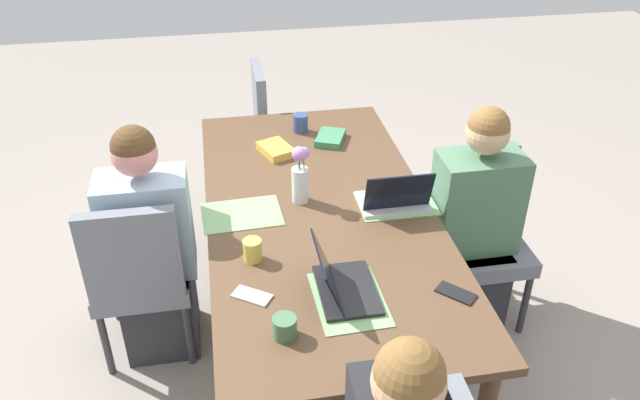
{
  "coord_description": "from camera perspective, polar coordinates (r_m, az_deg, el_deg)",
  "views": [
    {
      "loc": [
        -2.44,
        0.43,
        2.34
      ],
      "look_at": [
        0.0,
        0.0,
        0.77
      ],
      "focal_mm": 35.77,
      "sensor_mm": 36.0,
      "label": 1
    }
  ],
  "objects": [
    {
      "name": "laptop_head_left_left_far",
      "position": [
        2.46,
        1.83,
        -7.55
      ],
      "size": [
        0.32,
        0.22,
        0.2
      ],
      "color": "black",
      "rests_on": "dining_table"
    },
    {
      "name": "laptop_near_left_near",
      "position": [
        2.97,
        6.67,
        0.09
      ],
      "size": [
        0.22,
        0.32,
        0.21
      ],
      "color": "silver",
      "rests_on": "dining_table"
    },
    {
      "name": "person_near_left_near",
      "position": [
        3.24,
        13.46,
        -2.81
      ],
      "size": [
        0.36,
        0.4,
        1.19
      ],
      "color": "#2D2D33",
      "rests_on": "ground_plane"
    },
    {
      "name": "chair_far_left_mid",
      "position": [
        3.06,
        -15.89,
        -6.19
      ],
      "size": [
        0.44,
        0.44,
        0.9
      ],
      "color": "slate",
      "rests_on": "ground_plane"
    },
    {
      "name": "person_far_left_mid",
      "position": [
        3.09,
        -14.78,
        -4.85
      ],
      "size": [
        0.36,
        0.4,
        1.19
      ],
      "color": "#2D2D33",
      "rests_on": "ground_plane"
    },
    {
      "name": "placemat_head_left_left_far",
      "position": [
        2.46,
        2.54,
        -8.86
      ],
      "size": [
        0.37,
        0.27,
        0.0
      ],
      "primitive_type": "cube",
      "rotation": [
        0.0,
        0.0,
        0.03
      ],
      "color": "#7FAD70",
      "rests_on": "dining_table"
    },
    {
      "name": "book_red_cover",
      "position": [
        3.55,
        0.93,
        5.56
      ],
      "size": [
        0.24,
        0.21,
        0.04
      ],
      "primitive_type": "cube",
      "rotation": [
        0.0,
        0.0,
        -0.39
      ],
      "color": "#3D7F56",
      "rests_on": "dining_table"
    },
    {
      "name": "placemat_far_left_mid",
      "position": [
        2.94,
        -7.01,
        -1.27
      ],
      "size": [
        0.28,
        0.37,
        0.0
      ],
      "primitive_type": "cube",
      "rotation": [
        0.0,
        0.0,
        -1.52
      ],
      "color": "#7FAD70",
      "rests_on": "dining_table"
    },
    {
      "name": "phone_silver",
      "position": [
        2.48,
        -6.09,
        -8.53
      ],
      "size": [
        0.14,
        0.16,
        0.01
      ],
      "primitive_type": "cube",
      "rotation": [
        0.0,
        0.0,
        0.97
      ],
      "color": "silver",
      "rests_on": "dining_table"
    },
    {
      "name": "book_blue_cover",
      "position": [
        3.43,
        -3.97,
        4.52
      ],
      "size": [
        0.24,
        0.2,
        0.04
      ],
      "primitive_type": "cube",
      "rotation": [
        0.0,
        0.0,
        0.38
      ],
      "color": "gold",
      "rests_on": "dining_table"
    },
    {
      "name": "coffee_mug_centre_left",
      "position": [
        3.65,
        -1.76,
        6.89
      ],
      "size": [
        0.08,
        0.08,
        0.1
      ],
      "primitive_type": "cylinder",
      "color": "#33477A",
      "rests_on": "dining_table"
    },
    {
      "name": "placemat_near_left_near",
      "position": [
        3.02,
        6.84,
        -0.31
      ],
      "size": [
        0.26,
        0.36,
        0.0
      ],
      "primitive_type": "cube",
      "rotation": [
        0.0,
        0.0,
        1.57
      ],
      "color": "#7FAD70",
      "rests_on": "dining_table"
    },
    {
      "name": "flower_vase",
      "position": [
        2.94,
        -1.8,
        2.59
      ],
      "size": [
        0.09,
        0.09,
        0.29
      ],
      "color": "silver",
      "rests_on": "dining_table"
    },
    {
      "name": "dining_table",
      "position": [
        3.0,
        -0.0,
        -1.88
      ],
      "size": [
        2.17,
        1.04,
        0.72
      ],
      "color": "brown",
      "rests_on": "ground_plane"
    },
    {
      "name": "coffee_mug_near_left",
      "position": [
        2.29,
        -3.18,
        -11.29
      ],
      "size": [
        0.09,
        0.09,
        0.08
      ],
      "primitive_type": "cylinder",
      "color": "#47704C",
      "rests_on": "dining_table"
    },
    {
      "name": "phone_black",
      "position": [
        2.53,
        12.06,
        -8.15
      ],
      "size": [
        0.16,
        0.16,
        0.01
      ],
      "primitive_type": "cube",
      "rotation": [
        0.0,
        0.0,
        0.77
      ],
      "color": "black",
      "rests_on": "dining_table"
    },
    {
      "name": "chair_near_left_near",
      "position": [
        3.33,
        13.89,
        -2.35
      ],
      "size": [
        0.44,
        0.44,
        0.9
      ],
      "color": "slate",
      "rests_on": "ground_plane"
    },
    {
      "name": "chair_head_right_right_near",
      "position": [
        4.26,
        -3.76,
        6.68
      ],
      "size": [
        0.44,
        0.44,
        0.9
      ],
      "color": "slate",
      "rests_on": "ground_plane"
    },
    {
      "name": "coffee_mug_near_right",
      "position": [
        2.63,
        -6.05,
        -4.48
      ],
      "size": [
        0.08,
        0.08,
        0.1
      ],
      "primitive_type": "cylinder",
      "color": "#DBC64C",
      "rests_on": "dining_table"
    },
    {
      "name": "ground_plane",
      "position": [
        3.41,
        -0.0,
        -11.04
      ],
      "size": [
        10.0,
        10.0,
        0.0
      ],
      "primitive_type": "plane",
      "color": "gray"
    }
  ]
}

